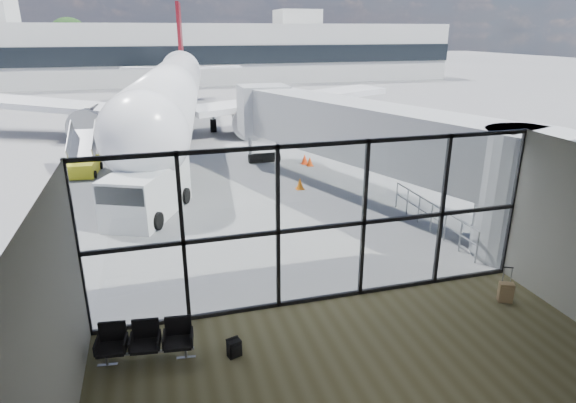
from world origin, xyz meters
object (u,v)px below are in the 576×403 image
airliner (172,90)px  mobile_stairs (83,165)px  seating_row (146,339)px  belt_loader (118,131)px  suitcase (506,292)px  backpack (234,348)px  service_van (146,191)px

airliner → mobile_stairs: size_ratio=12.51×
seating_row → airliner: 27.20m
belt_loader → airliner: bearing=17.2°
suitcase → mobile_stairs: (-12.64, 16.74, 0.19)m
seating_row → mobile_stairs: size_ratio=0.70×
seating_row → backpack: (1.93, -0.49, -0.30)m
seating_row → belt_loader: belt_loader is taller
seating_row → service_van: (0.10, 9.43, 0.49)m
seating_row → service_van: bearing=96.5°
airliner → service_van: (-2.07, -17.58, -1.98)m
service_van → mobile_stairs: (-3.21, 7.13, -0.52)m
airliner → mobile_stairs: (-5.28, -10.45, -2.50)m
seating_row → service_van: 9.44m
service_van → belt_loader: size_ratio=1.27×
belt_loader → mobile_stairs: (-1.33, -8.48, -0.08)m
backpack → seating_row: bearing=148.9°
backpack → mobile_stairs: mobile_stairs is taller
airliner → mobile_stairs: bearing=-110.0°
backpack → airliner: size_ratio=0.01×
mobile_stairs → belt_loader: bearing=86.1°
service_van → mobile_stairs: bearing=139.0°
backpack → belt_loader: 25.79m
suitcase → mobile_stairs: mobile_stairs is taller
airliner → seating_row: bearing=-87.8°
service_van → suitcase: bearing=-20.8°
seating_row → backpack: 2.02m
airliner → service_van: size_ratio=7.72×
suitcase → belt_loader: bearing=138.8°
belt_loader → service_van: bearing=-92.5°
backpack → mobile_stairs: 17.77m
suitcase → belt_loader: (-11.31, 25.22, 0.27)m
suitcase → belt_loader: size_ratio=0.26×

